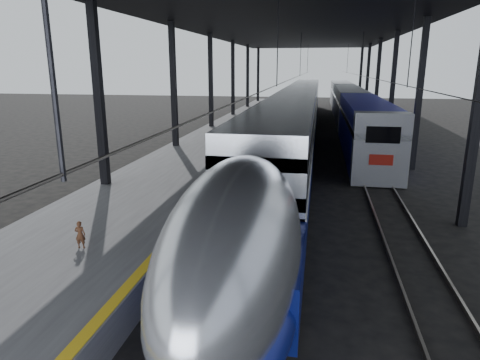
# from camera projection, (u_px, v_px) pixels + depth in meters

# --- Properties ---
(ground) EXTENTS (160.00, 160.00, 0.00)m
(ground) POSITION_uv_depth(u_px,v_px,m) (198.00, 260.00, 14.21)
(ground) COLOR black
(ground) RESTS_ON ground
(platform) EXTENTS (6.00, 80.00, 1.00)m
(platform) POSITION_uv_depth(u_px,v_px,m) (224.00, 142.00, 33.70)
(platform) COLOR #4C4C4F
(platform) RESTS_ON ground
(yellow_strip) EXTENTS (0.30, 80.00, 0.01)m
(yellow_strip) POSITION_uv_depth(u_px,v_px,m) (260.00, 136.00, 33.09)
(yellow_strip) COLOR gold
(yellow_strip) RESTS_ON platform
(rails) EXTENTS (6.52, 80.00, 0.16)m
(rails) POSITION_uv_depth(u_px,v_px,m) (327.00, 150.00, 32.42)
(rails) COLOR slate
(rails) RESTS_ON ground
(canopy) EXTENTS (18.00, 75.00, 9.47)m
(canopy) POSITION_uv_depth(u_px,v_px,m) (297.00, 25.00, 30.55)
(canopy) COLOR black
(canopy) RESTS_ON ground
(tgv_train) EXTENTS (3.04, 65.20, 4.36)m
(tgv_train) POSITION_uv_depth(u_px,v_px,m) (298.00, 118.00, 35.90)
(tgv_train) COLOR silver
(tgv_train) RESTS_ON ground
(second_train) EXTENTS (2.86, 56.05, 3.93)m
(second_train) POSITION_uv_depth(u_px,v_px,m) (349.00, 106.00, 47.94)
(second_train) COLOR #161691
(second_train) RESTS_ON ground
(child) EXTENTS (0.34, 0.25, 0.84)m
(child) POSITION_uv_depth(u_px,v_px,m) (80.00, 235.00, 12.61)
(child) COLOR #4F2D1A
(child) RESTS_ON platform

